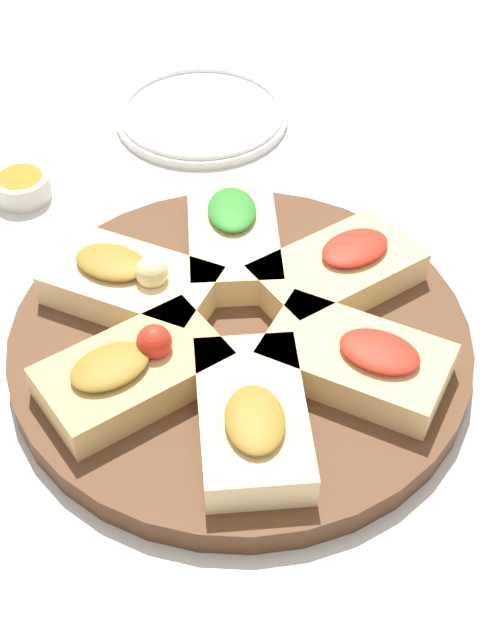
{
  "coord_description": "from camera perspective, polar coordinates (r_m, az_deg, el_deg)",
  "views": [
    {
      "loc": [
        0.36,
        -0.39,
        0.59
      ],
      "look_at": [
        0.0,
        0.0,
        0.04
      ],
      "focal_mm": 50.0,
      "sensor_mm": 36.0,
      "label": 1
    }
  ],
  "objects": [
    {
      "name": "focaccia_slice_2",
      "position": [
        0.69,
        0.8,
        -6.27
      ],
      "size": [
        0.16,
        0.16,
        0.04
      ],
      "color": "#E5C689",
      "rests_on": "serving_board"
    },
    {
      "name": "focaccia_slice_1",
      "position": [
        0.72,
        -6.91,
        -3.28
      ],
      "size": [
        0.11,
        0.16,
        0.05
      ],
      "color": "tan",
      "rests_on": "serving_board"
    },
    {
      "name": "focaccia_slice_3",
      "position": [
        0.73,
        7.53,
        -2.58
      ],
      "size": [
        0.16,
        0.12,
        0.04
      ],
      "color": "#DBB775",
      "rests_on": "serving_board"
    },
    {
      "name": "focaccia_slice_5",
      "position": [
        0.84,
        -0.45,
        5.33
      ],
      "size": [
        0.16,
        0.16,
        0.04
      ],
      "color": "#E5C689",
      "rests_on": "serving_board"
    },
    {
      "name": "plate_left",
      "position": [
        1.07,
        -2.47,
        13.05
      ],
      "size": [
        0.2,
        0.2,
        0.02
      ],
      "color": "white",
      "rests_on": "ground_plane"
    },
    {
      "name": "serving_board",
      "position": [
        0.78,
        -0.0,
        -1.44
      ],
      "size": [
        0.4,
        0.4,
        0.03
      ],
      "primitive_type": "cylinder",
      "color": "#51331E",
      "rests_on": "ground_plane"
    },
    {
      "name": "dipping_bowl",
      "position": [
        0.97,
        -13.8,
        8.34
      ],
      "size": [
        0.06,
        0.06,
        0.03
      ],
      "color": "silver",
      "rests_on": "ground_plane"
    },
    {
      "name": "ground_plane",
      "position": [
        0.79,
        -0.0,
        -2.05
      ],
      "size": [
        3.0,
        3.0,
        0.0
      ],
      "primitive_type": "plane",
      "color": "beige"
    },
    {
      "name": "focaccia_slice_0",
      "position": [
        0.8,
        -6.99,
        2.38
      ],
      "size": [
        0.17,
        0.12,
        0.05
      ],
      "color": "#E5C689",
      "rests_on": "serving_board"
    },
    {
      "name": "focaccia_slice_4",
      "position": [
        0.81,
        6.31,
        3.14
      ],
      "size": [
        0.11,
        0.16,
        0.04
      ],
      "color": "#DBB775",
      "rests_on": "serving_board"
    }
  ]
}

